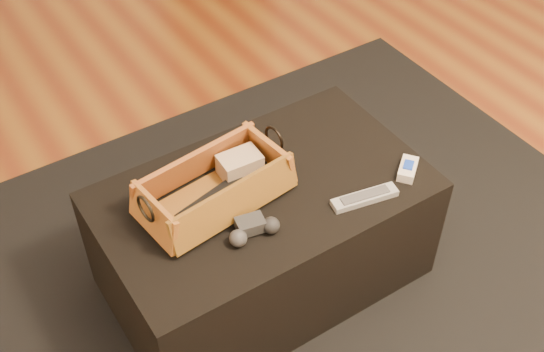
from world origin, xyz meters
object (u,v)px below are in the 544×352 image
game_controller (253,229)px  ottoman (263,235)px  wicker_basket (215,188)px  silver_remote (365,197)px  tv_remote (212,201)px  cream_gadget (408,169)px

game_controller → ottoman: bearing=49.2°
wicker_basket → silver_remote: 0.44m
game_controller → silver_remote: (0.35, -0.06, -0.01)m
ottoman → wicker_basket: bearing=166.7°
tv_remote → game_controller: game_controller is taller
ottoman → tv_remote: bearing=175.1°
silver_remote → cream_gadget: (0.19, 0.02, 0.01)m
silver_remote → tv_remote: bearing=151.0°
ottoman → wicker_basket: 0.30m
ottoman → game_controller: size_ratio=6.35×
silver_remote → game_controller: bearing=169.8°
ottoman → cream_gadget: bearing=-23.8°
wicker_basket → silver_remote: (0.37, -0.24, -0.04)m
ottoman → wicker_basket: (-0.14, 0.03, 0.26)m
silver_remote → cream_gadget: size_ratio=1.96×
ottoman → game_controller: game_controller is taller
ottoman → cream_gadget: size_ratio=9.27×
game_controller → silver_remote: game_controller is taller
tv_remote → game_controller: size_ratio=1.53×
ottoman → wicker_basket: size_ratio=2.07×
game_controller → silver_remote: size_ratio=0.74×
ottoman → tv_remote: (-0.16, 0.01, 0.24)m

